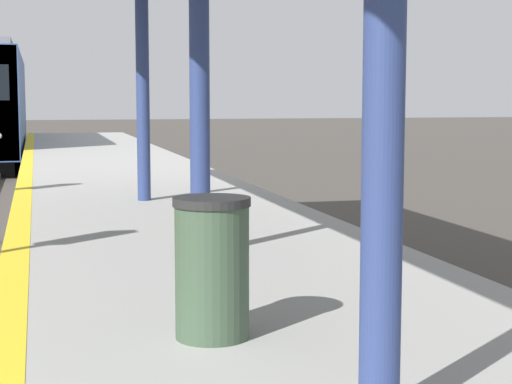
# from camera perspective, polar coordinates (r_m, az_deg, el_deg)

# --- Properties ---
(trash_bin) EXTENTS (0.53, 0.53, 0.98)m
(trash_bin) POSITION_cam_1_polar(r_m,az_deg,el_deg) (5.88, -2.95, -5.05)
(trash_bin) COLOR #384C38
(trash_bin) RESTS_ON platform_right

